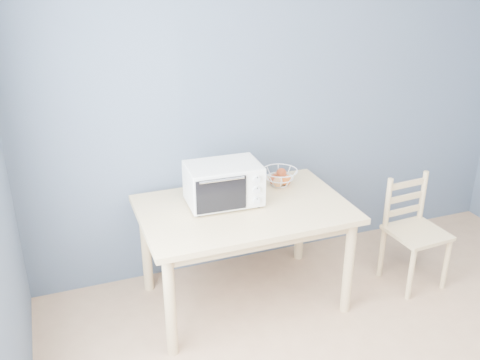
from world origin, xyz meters
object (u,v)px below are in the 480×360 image
object	(u,v)px
dining_table	(244,220)
fruit_basket	(280,177)
dining_chair	(413,233)
toaster_oven	(221,184)

from	to	relation	value
dining_table	fruit_basket	bearing A→B (deg)	33.08
dining_table	dining_chair	bearing A→B (deg)	-8.87
toaster_oven	dining_chair	world-z (taller)	toaster_oven
dining_table	fruit_basket	distance (m)	0.47
toaster_oven	dining_chair	size ratio (longest dim) A/B	0.61
dining_table	dining_chair	distance (m)	1.31
toaster_oven	dining_table	bearing A→B (deg)	-31.95
toaster_oven	dining_chair	distance (m)	1.52
fruit_basket	toaster_oven	bearing A→B (deg)	-163.52
dining_chair	toaster_oven	bearing A→B (deg)	164.53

